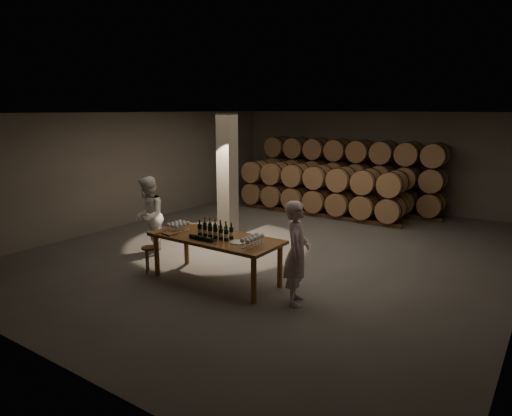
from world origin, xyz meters
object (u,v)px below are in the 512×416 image
Objects in this scene: notebook_near at (170,234)px; plate at (238,242)px; tasting_table at (216,242)px; person_man at (297,253)px; person_woman at (148,216)px; stool at (150,252)px; bottle_cluster at (215,231)px.

plate is at bearing 22.71° from notebook_near.
person_man is at bearing -0.33° from tasting_table.
person_woman is at bearing 162.54° from notebook_near.
person_woman is at bearing 169.41° from tasting_table.
tasting_table is 0.93m from notebook_near.
notebook_near is 0.48× the size of stool.
person_man is at bearing 3.56° from plate.
stool is 3.27m from person_man.
notebook_near is 0.76m from stool.
stool is (-1.44, -0.38, -0.35)m from tasting_table.
notebook_near is at bearing -158.51° from bottle_cluster.
tasting_table is 3.55× the size of bottle_cluster.
tasting_table is 0.23m from bottle_cluster.
tasting_table is at bearing 172.02° from plate.
bottle_cluster is at bearing -58.09° from tasting_table.
plate is 1.47m from notebook_near.
notebook_near is 0.14× the size of person_man.
stool is at bearing 7.80° from person_woman.
bottle_cluster is 0.59m from plate.
notebook_near is (-0.84, -0.38, 0.12)m from tasting_table.
person_man reaches higher than tasting_table.
person_man is (1.77, -0.01, 0.11)m from tasting_table.
bottle_cluster is at bearing 13.33° from stool.
person_woman is at bearing 168.65° from bottle_cluster.
plate is 2.98m from person_woman.
stool is at bearing -165.10° from tasting_table.
person_man reaches higher than bottle_cluster.
person_woman is at bearing 169.94° from plate.
person_woman reaches higher than notebook_near.
notebook_near is 2.64m from person_man.
notebook_near reaches higher than plate.
notebook_near reaches higher than stool.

